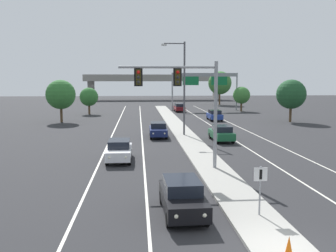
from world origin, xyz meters
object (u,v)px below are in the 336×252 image
traffic_cone_median_nose (289,247)px  car_receding_blue (215,115)px  street_lamp_median (182,83)px  overhead_signal_mast (186,93)px  tree_far_right_a (220,83)px  car_oncoming_navy (158,130)px  tree_far_left_c (89,97)px  car_receding_green (221,133)px  tree_far_left_b (61,95)px  car_oncoming_black (182,196)px  highway_sign_gantry (205,79)px  car_oncoming_white (119,150)px  car_receding_darkred (179,107)px  median_sign_post (260,183)px  tree_far_right_b (291,94)px  tree_far_right_c (242,95)px

traffic_cone_median_nose → car_receding_blue: bearing=81.6°
street_lamp_median → car_receding_blue: size_ratio=2.23×
overhead_signal_mast → tree_far_right_a: bearing=75.6°
car_oncoming_navy → tree_far_left_c: (-10.81, 27.66, 2.27)m
car_receding_green → tree_far_left_b: (-19.40, 18.41, 3.18)m
street_lamp_median → car_oncoming_black: size_ratio=2.22×
street_lamp_median → tree_far_left_b: (-15.87, 14.72, -1.79)m
highway_sign_gantry → car_oncoming_black: bearing=-101.2°
highway_sign_gantry → tree_far_left_b: (-24.38, -18.91, -2.16)m
car_receding_blue → traffic_cone_median_nose: 44.18m
street_lamp_median → car_oncoming_white: size_ratio=2.23×
car_receding_blue → car_receding_darkred: bearing=102.9°
car_receding_blue → highway_sign_gantry: (1.76, 18.39, 5.34)m
car_receding_blue → median_sign_post: bearing=-98.8°
car_receding_blue → tree_far_right_b: tree_far_right_b is taller
car_oncoming_navy → tree_far_left_c: bearing=111.3°
street_lamp_median → tree_far_left_c: bearing=116.4°
car_oncoming_navy → tree_far_right_a: tree_far_right_a is taller
overhead_signal_mast → tree_far_right_c: (16.88, 46.42, -2.16)m
car_receding_blue → tree_far_left_b: bearing=-178.7°
median_sign_post → car_oncoming_black: size_ratio=0.49×
car_receding_green → tree_far_left_c: tree_far_left_c is taller
overhead_signal_mast → tree_far_right_c: overhead_signal_mast is taller
car_receding_blue → tree_far_left_b: tree_far_left_b is taller
tree_far_right_a → tree_far_left_c: tree_far_right_a is taller
car_oncoming_navy → traffic_cone_median_nose: bearing=-84.0°
car_receding_green → tree_far_left_b: bearing=136.5°
car_oncoming_black → tree_far_right_c: tree_far_right_c is taller
car_receding_green → tree_far_right_a: 55.15m
car_receding_darkred → tree_far_right_c: (12.13, 0.06, 2.30)m
overhead_signal_mast → car_receding_darkred: size_ratio=1.60×
street_lamp_median → traffic_cone_median_nose: street_lamp_median is taller
street_lamp_median → tree_far_right_b: (17.35, 12.36, -1.77)m
car_oncoming_white → tree_far_left_b: (-9.63, 26.75, 3.18)m
overhead_signal_mast → median_sign_post: 10.06m
traffic_cone_median_nose → tree_far_left_b: tree_far_left_b is taller
car_oncoming_black → traffic_cone_median_nose: bearing=-57.4°
tree_far_left_b → car_oncoming_navy: bearing=-49.2°
tree_far_right_a → tree_far_right_c: bearing=-89.7°
highway_sign_gantry → tree_far_right_a: bearing=67.9°
overhead_signal_mast → tree_far_right_b: (18.95, 27.76, -1.25)m
highway_sign_gantry → tree_far_right_b: (8.84, -21.26, -2.14)m
overhead_signal_mast → highway_sign_gantry: (10.11, 49.03, 0.89)m
tree_far_right_c → car_receding_darkred: bearing=-179.7°
car_oncoming_black → car_oncoming_navy: same height
car_oncoming_white → car_oncoming_navy: 12.01m
tree_far_left_c → traffic_cone_median_nose: bearing=-76.1°
car_receding_blue → tree_far_left_c: size_ratio=0.95×
median_sign_post → tree_far_right_c: bearing=75.2°
tree_far_right_a → tree_far_left_c: size_ratio=1.72×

